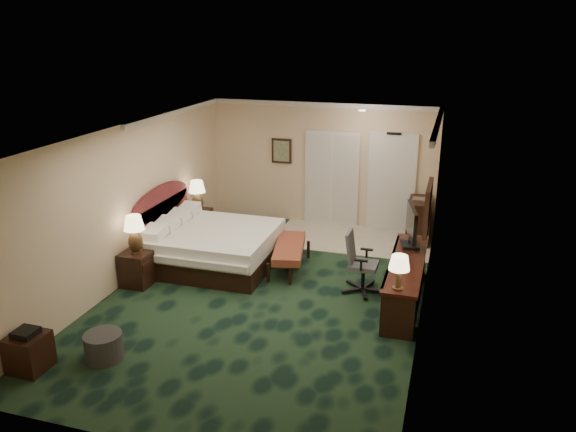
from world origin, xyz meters
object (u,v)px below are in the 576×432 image
(lamp_far, at_px, (197,196))
(desk, at_px, (405,281))
(nightstand_near, at_px, (138,268))
(tv, at_px, (411,227))
(bed, at_px, (215,247))
(bed_bench, at_px, (289,257))
(desk_chair, at_px, (364,263))
(lamp_near, at_px, (135,234))
(side_table, at_px, (29,352))
(ottoman, at_px, (104,346))
(minibar, at_px, (419,221))
(nightstand_far, at_px, (198,223))

(lamp_far, relative_size, desk, 0.26)
(nightstand_near, xyz_separation_m, tv, (4.44, 1.31, 0.76))
(bed, height_order, bed_bench, bed)
(tv, bearing_deg, nightstand_near, -175.91)
(bed_bench, xyz_separation_m, desk_chair, (1.44, -0.51, 0.28))
(lamp_far, xyz_separation_m, desk_chair, (3.74, -1.57, -0.38))
(tv, bearing_deg, lamp_far, 153.90)
(tv, relative_size, desk_chair, 0.85)
(lamp_near, height_order, side_table, lamp_near)
(bed_bench, xyz_separation_m, side_table, (-2.31, -3.98, 0.00))
(ottoman, height_order, side_table, side_table)
(ottoman, xyz_separation_m, minibar, (3.69, 5.65, 0.26))
(bed, relative_size, minibar, 2.44)
(lamp_near, bearing_deg, nightstand_near, 128.46)
(desk_chair, bearing_deg, nightstand_near, -166.51)
(nightstand_near, bearing_deg, tv, 16.40)
(lamp_far, relative_size, ottoman, 1.27)
(nightstand_far, height_order, ottoman, nightstand_far)
(nightstand_near, height_order, desk, desk)
(lamp_far, bearing_deg, lamp_near, -90.00)
(nightstand_far, relative_size, bed_bench, 0.41)
(minibar, bearing_deg, desk_chair, -104.91)
(lamp_near, height_order, lamp_far, lamp_near)
(side_table, height_order, desk_chair, desk_chair)
(bed, xyz_separation_m, desk_chair, (2.83, -0.34, 0.18))
(tv, relative_size, minibar, 1.00)
(lamp_far, relative_size, bed_bench, 0.45)
(nightstand_near, bearing_deg, desk, 8.29)
(bed, bearing_deg, lamp_far, 126.34)
(side_table, relative_size, tv, 0.56)
(tv, bearing_deg, bed_bench, 167.11)
(desk, relative_size, minibar, 2.78)
(tv, bearing_deg, desk, -101.08)
(lamp_near, relative_size, tv, 0.74)
(ottoman, xyz_separation_m, desk, (3.69, 2.81, 0.17))
(nightstand_far, distance_m, tv, 4.65)
(nightstand_far, height_order, bed_bench, nightstand_far)
(bed, distance_m, nightstand_far, 1.56)
(desk_chair, height_order, minibar, desk_chair)
(minibar, bearing_deg, nightstand_far, -166.54)
(desk_chair, relative_size, minibar, 1.17)
(side_table, bearing_deg, nightstand_far, 90.07)
(lamp_near, distance_m, desk_chair, 3.85)
(nightstand_far, xyz_separation_m, bed_bench, (2.32, -1.08, -0.05))
(bed, xyz_separation_m, nightstand_near, (-0.92, -1.16, -0.05))
(bed_bench, relative_size, tv, 1.62)
(desk, bearing_deg, ottoman, -142.65)
(desk, bearing_deg, bed, 171.83)
(lamp_far, height_order, side_table, lamp_far)
(nightstand_near, relative_size, ottoman, 1.17)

